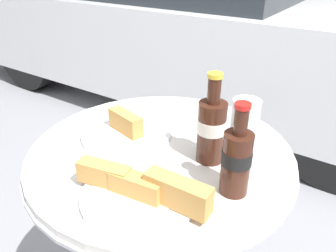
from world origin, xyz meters
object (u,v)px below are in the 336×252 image
Objects in this scene: lunch_plate_near at (127,130)px; lunch_plate_far at (142,190)px; cola_bottle_left at (236,159)px; drinking_glass at (244,127)px; parked_car at (192,25)px; bistro_table at (161,195)px; cola_bottle_right at (212,128)px.

lunch_plate_far reaches higher than lunch_plate_near.
cola_bottle_left is 1.54× the size of drinking_glass.
lunch_plate_far is at bearing -62.36° from parked_car.
drinking_glass is (0.17, 0.12, 0.22)m from bistro_table.
drinking_glass is at bearing 106.79° from cola_bottle_left.
parked_car is (-1.30, 2.08, -0.22)m from cola_bottle_left.
drinking_glass reaches higher than lunch_plate_near.
drinking_glass is at bearing 72.95° from lunch_plate_far.
cola_bottle_left is at bearing -73.21° from drinking_glass.
drinking_glass is (-0.05, 0.18, -0.02)m from cola_bottle_left.
lunch_plate_near is at bearing 177.84° from bistro_table.
cola_bottle_right is 1.66× the size of drinking_glass.
drinking_glass is at bearing 35.09° from bistro_table.
lunch_plate_far is at bearing -107.05° from drinking_glass.
lunch_plate_near is (-0.34, 0.06, -0.07)m from cola_bottle_left.
bistro_table is 3.74× the size of cola_bottle_left.
lunch_plate_near is at bearing -175.08° from cola_bottle_right.
lunch_plate_near is (-0.24, -0.02, -0.07)m from cola_bottle_right.
bistro_table is at bearing -168.80° from cola_bottle_right.
lunch_plate_far is (-0.05, -0.21, -0.06)m from cola_bottle_right.
cola_bottle_right reaches higher than drinking_glass.
lunch_plate_far is (0.08, -0.18, 0.18)m from bistro_table.
cola_bottle_left is 0.84× the size of lunch_plate_near.
cola_bottle_right reaches higher than bistro_table.
parked_car is at bearing 117.99° from bistro_table.
bistro_table is 0.33m from cola_bottle_left.
cola_bottle_right reaches higher than cola_bottle_left.
bistro_table is 0.17× the size of parked_car.
drinking_glass reaches higher than lunch_plate_far.
bistro_table is 3.47× the size of cola_bottle_right.
drinking_glass is 0.45× the size of lunch_plate_far.
drinking_glass is at bearing 65.09° from cola_bottle_right.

